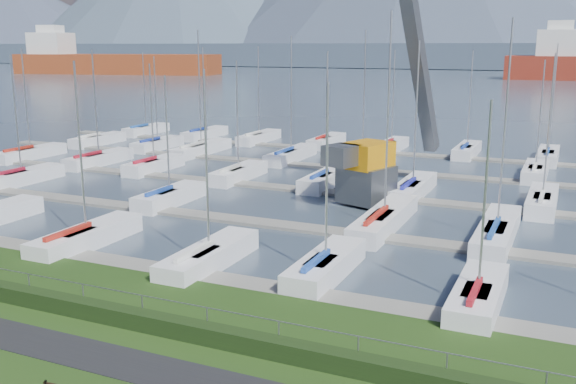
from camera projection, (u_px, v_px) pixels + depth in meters
The scene contains 9 objects.
path at pixel (115, 361), 22.62m from camera, with size 160.00×2.00×0.04m, color black.
water at pixel (540, 74), 256.76m from camera, with size 800.00×540.00×0.20m, color #3B4857.
hedge at pixel (158, 323), 24.86m from camera, with size 80.00×0.70×0.70m, color black.
fence at pixel (163, 299), 25.03m from camera, with size 0.04×0.04×80.00m, color gray.
foothill at pixel (550, 56), 317.63m from camera, with size 900.00×80.00×12.00m, color #455365.
docks at pixel (363, 196), 48.48m from camera, with size 90.00×41.60×0.25m.
crane at pixel (379, 125), 45.92m from camera, with size 5.69×13.48×22.35m.
cargo_ship_west at pixel (107, 64), 258.76m from camera, with size 84.27×34.16×21.50m.
sailboat_fleet at pixel (363, 117), 50.40m from camera, with size 75.13×49.21×13.58m.
Camera 1 is at (14.05, -19.42, 10.87)m, focal length 40.00 mm.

